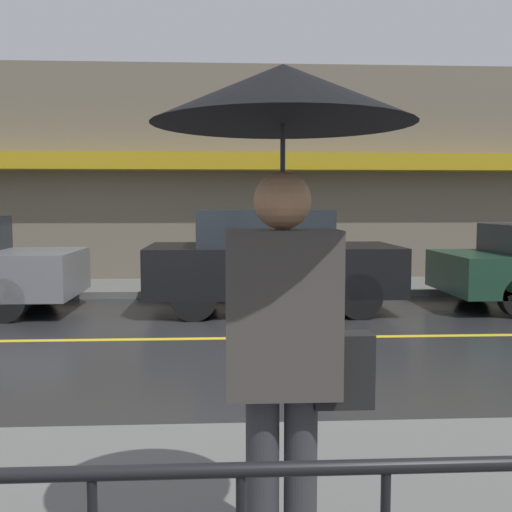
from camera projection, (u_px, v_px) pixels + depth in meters
name	position (u px, v px, depth m)	size (l,w,h in m)	color
ground_plane	(200.00, 339.00, 7.65)	(80.00, 80.00, 0.00)	#262628
sidewalk_far	(209.00, 287.00, 11.92)	(28.00, 1.96, 0.13)	#60605E
lane_marking	(200.00, 339.00, 7.65)	(25.20, 0.12, 0.01)	gold
building_storefront	(209.00, 174.00, 12.81)	(28.00, 0.85, 4.67)	#706656
pedestrian	(284.00, 185.00, 2.35)	(1.03, 1.03, 2.13)	#333338
car_black	(270.00, 259.00, 9.65)	(3.98, 1.85, 1.63)	black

